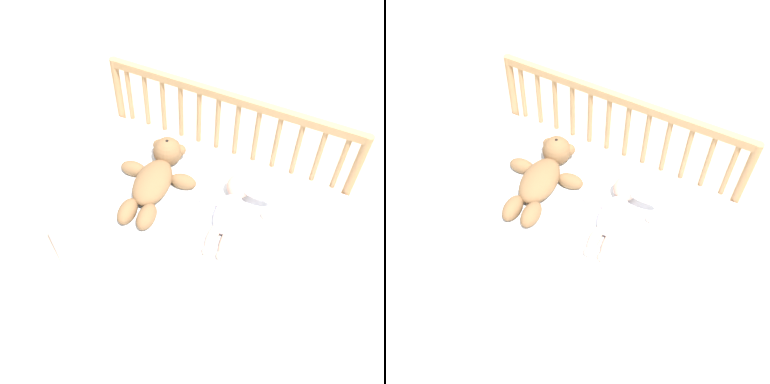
{
  "view_description": "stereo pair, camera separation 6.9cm",
  "coord_description": "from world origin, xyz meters",
  "views": [
    {
      "loc": [
        0.51,
        -1.02,
        1.96
      ],
      "look_at": [
        0.0,
        -0.01,
        0.6
      ],
      "focal_mm": 40.0,
      "sensor_mm": 36.0,
      "label": 1
    },
    {
      "loc": [
        0.57,
        -0.99,
        1.96
      ],
      "look_at": [
        0.0,
        -0.01,
        0.6
      ],
      "focal_mm": 40.0,
      "sensor_mm": 36.0,
      "label": 2
    }
  ],
  "objects": [
    {
      "name": "ground_plane",
      "position": [
        0.0,
        0.0,
        0.0
      ],
      "size": [
        12.0,
        12.0,
        0.0
      ],
      "primitive_type": "plane",
      "color": "#C6B293"
    },
    {
      "name": "crib_mattress",
      "position": [
        0.0,
        0.0,
        0.27
      ],
      "size": [
        1.18,
        0.64,
        0.54
      ],
      "color": "silver",
      "rests_on": "ground_plane"
    },
    {
      "name": "crib_rail",
      "position": [
        0.0,
        0.34,
        0.61
      ],
      "size": [
        1.18,
        0.04,
        0.86
      ],
      "color": "tan",
      "rests_on": "ground_plane"
    },
    {
      "name": "blanket",
      "position": [
        -0.01,
        -0.02,
        0.54
      ],
      "size": [
        0.9,
        0.55,
        0.01
      ],
      "color": "white",
      "rests_on": "crib_mattress"
    },
    {
      "name": "teddy_bear",
      "position": [
        -0.18,
        0.01,
        0.59
      ],
      "size": [
        0.36,
        0.48,
        0.13
      ],
      "color": "olive",
      "rests_on": "crib_mattress"
    },
    {
      "name": "baby",
      "position": [
        0.17,
        0.0,
        0.58
      ],
      "size": [
        0.33,
        0.4,
        0.1
      ],
      "color": "white",
      "rests_on": "crib_mattress"
    }
  ]
}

